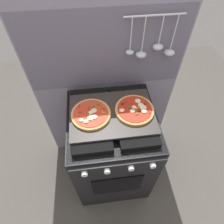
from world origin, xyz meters
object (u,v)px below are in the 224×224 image
object	(u,v)px
baking_tray	(112,114)
pizza_right	(135,109)
pizza_left	(91,114)
stove	(112,148)

from	to	relation	value
baking_tray	pizza_right	bearing A→B (deg)	1.73
baking_tray	pizza_left	world-z (taller)	pizza_left
baking_tray	stove	bearing A→B (deg)	-90.00
stove	baking_tray	xyz separation A→B (m)	(0.00, 0.00, 0.46)
pizza_left	baking_tray	bearing A→B (deg)	-1.02
stove	pizza_left	bearing A→B (deg)	178.28
stove	pizza_left	size ratio (longest dim) A/B	3.60
stove	pizza_left	xyz separation A→B (m)	(-0.13, 0.00, 0.48)
baking_tray	pizza_left	xyz separation A→B (m)	(-0.13, 0.00, 0.02)
stove	pizza_right	world-z (taller)	pizza_right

